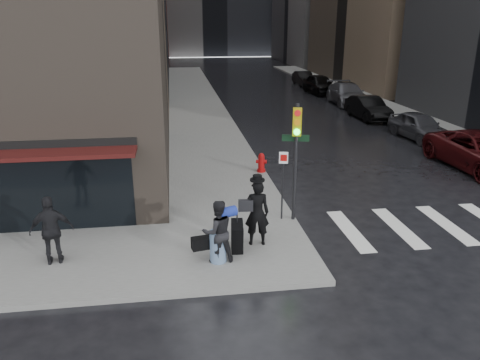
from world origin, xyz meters
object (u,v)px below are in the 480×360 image
object	(u,v)px
man_overcoat	(253,217)
traffic_light	(295,147)
parked_car_4	(320,84)
parked_car_3	(347,94)
man_greycoat	(52,230)
parked_car_1	(419,126)
man_jeans	(217,231)
parked_car_5	(304,78)
fire_hydrant	(261,163)
parked_car_2	(368,108)

from	to	relation	value
man_overcoat	traffic_light	xyz separation A→B (m)	(1.53, 1.55, 1.50)
parked_car_4	parked_car_3	bearing A→B (deg)	-88.32
man_greycoat	parked_car_1	size ratio (longest dim) A/B	0.44
parked_car_1	man_jeans	bearing A→B (deg)	-139.79
man_greycoat	parked_car_5	world-z (taller)	man_greycoat
parked_car_4	fire_hydrant	bearing A→B (deg)	-115.95
man_jeans	parked_car_4	distance (m)	31.15
man_jeans	parked_car_1	distance (m)	17.22
man_overcoat	parked_car_1	world-z (taller)	man_overcoat
man_greycoat	parked_car_1	world-z (taller)	man_greycoat
parked_car_5	man_greycoat	bearing A→B (deg)	-115.86
parked_car_1	man_greycoat	bearing A→B (deg)	-149.39
man_jeans	traffic_light	bearing A→B (deg)	-149.72
parked_car_5	man_jeans	bearing A→B (deg)	-109.53
parked_car_4	man_greycoat	bearing A→B (deg)	-122.14
traffic_light	man_greycoat	bearing A→B (deg)	-151.72
fire_hydrant	parked_car_2	distance (m)	13.80
parked_car_2	man_jeans	bearing A→B (deg)	-124.90
parked_car_1	parked_car_5	xyz separation A→B (m)	(-0.25, 22.15, -0.05)
traffic_light	parked_car_5	xyz separation A→B (m)	(9.28, 32.08, -1.86)
man_greycoat	fire_hydrant	xyz separation A→B (m)	(6.72, 6.80, -0.56)
parked_car_2	fire_hydrant	bearing A→B (deg)	-132.66
man_jeans	parked_car_2	distance (m)	21.20
fire_hydrant	parked_car_4	size ratio (longest dim) A/B	0.17
man_overcoat	man_jeans	bearing A→B (deg)	41.24
man_overcoat	parked_car_1	distance (m)	15.94
parked_car_4	parked_car_5	world-z (taller)	parked_car_4
traffic_light	parked_car_1	xyz separation A→B (m)	(9.53, 9.93, -1.81)
parked_car_1	man_overcoat	bearing A→B (deg)	-139.02
traffic_light	parked_car_5	distance (m)	33.45
fire_hydrant	parked_car_5	world-z (taller)	parked_car_5
man_greycoat	parked_car_2	size ratio (longest dim) A/B	0.42
man_jeans	parked_car_4	xyz separation A→B (m)	(11.76, 28.85, -0.18)
parked_car_1	parked_car_5	world-z (taller)	parked_car_1
man_greycoat	parked_car_5	size ratio (longest dim) A/B	0.46
traffic_light	parked_car_4	xyz separation A→B (m)	(9.17, 26.54, -1.70)
parked_car_3	traffic_light	bearing A→B (deg)	-110.70
man_greycoat	parked_car_5	xyz separation A→B (m)	(16.05, 33.87, -0.41)
man_greycoat	parked_car_4	distance (m)	32.51
traffic_light	parked_car_2	size ratio (longest dim) A/B	0.84
parked_car_2	man_overcoat	bearing A→B (deg)	-123.55
parked_car_1	parked_car_2	size ratio (longest dim) A/B	0.96
man_overcoat	parked_car_4	size ratio (longest dim) A/B	0.43
parked_car_3	parked_car_2	bearing A→B (deg)	-92.75
fire_hydrant	man_jeans	bearing A→B (deg)	-109.10
fire_hydrant	parked_car_5	bearing A→B (deg)	70.98
traffic_light	fire_hydrant	distance (m)	5.41
parked_car_5	fire_hydrant	bearing A→B (deg)	-109.52
parked_car_5	parked_car_1	bearing A→B (deg)	-89.86
man_jeans	man_greycoat	xyz separation A→B (m)	(-4.19, 0.52, 0.07)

